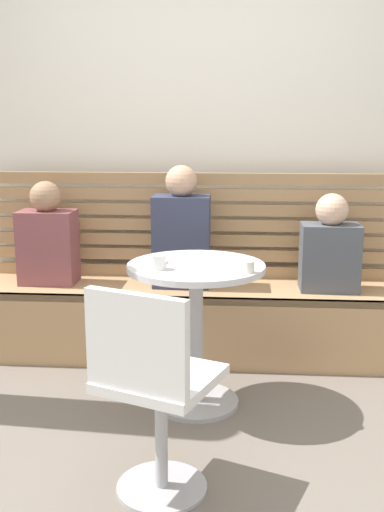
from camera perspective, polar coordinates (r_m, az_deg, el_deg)
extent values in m
plane|color=#70665B|center=(2.76, -1.77, -18.47)|extent=(8.00, 8.00, 0.00)
cube|color=white|center=(4.00, 0.66, 12.96)|extent=(5.20, 0.10, 2.90)
cube|color=tan|center=(3.76, 0.17, -6.10)|extent=(2.70, 0.52, 0.44)
cube|color=#94734F|center=(3.47, -0.12, -4.23)|extent=(2.70, 0.04, 0.04)
cube|color=#A68157|center=(3.92, 0.43, -1.41)|extent=(2.65, 0.04, 0.07)
cube|color=tan|center=(3.89, 0.43, 0.15)|extent=(2.65, 0.04, 0.07)
cube|color=#A68157|center=(3.87, 0.43, 1.55)|extent=(2.65, 0.04, 0.07)
cube|color=tan|center=(3.86, 0.44, 2.97)|extent=(2.65, 0.04, 0.07)
cube|color=#A68157|center=(3.84, 0.44, 4.40)|extent=(2.65, 0.04, 0.07)
cube|color=tan|center=(3.83, 0.44, 5.83)|extent=(2.65, 0.04, 0.07)
cube|color=#A68157|center=(3.82, 0.44, 7.28)|extent=(2.65, 0.04, 0.07)
cylinder|color=#ADADB2|center=(3.21, 0.37, -13.52)|extent=(0.44, 0.44, 0.02)
cylinder|color=#ADADB2|center=(3.07, 0.38, -7.56)|extent=(0.07, 0.07, 0.69)
cylinder|color=silver|center=(2.97, 0.39, -1.05)|extent=(0.68, 0.68, 0.03)
cylinder|color=#ADADB2|center=(2.57, -2.85, -20.88)|extent=(0.36, 0.36, 0.02)
cylinder|color=#ADADB2|center=(2.46, -2.90, -16.66)|extent=(0.05, 0.05, 0.45)
cube|color=silver|center=(2.35, -2.97, -11.43)|extent=(0.52, 0.52, 0.04)
cube|color=silver|center=(2.14, -5.27, -8.16)|extent=(0.39, 0.19, 0.36)
cube|color=#333851|center=(3.66, -0.99, 1.41)|extent=(0.34, 0.22, 0.55)
sphere|color=tan|center=(3.60, -1.01, 7.05)|extent=(0.19, 0.19, 0.19)
cube|color=brown|center=(3.83, -13.39, 0.82)|extent=(0.34, 0.22, 0.45)
sphere|color=#A37A5B|center=(3.78, -13.63, 5.44)|extent=(0.19, 0.19, 0.19)
cube|color=#4C515B|center=(3.67, 12.82, -0.12)|extent=(0.34, 0.22, 0.40)
sphere|color=#DBB293|center=(3.62, 13.04, 4.27)|extent=(0.19, 0.19, 0.19)
cylinder|color=white|center=(2.86, -3.26, -0.58)|extent=(0.08, 0.08, 0.07)
cylinder|color=silver|center=(2.80, 5.32, -1.03)|extent=(0.06, 0.06, 0.05)
cylinder|color=white|center=(3.00, -3.94, -0.52)|extent=(0.17, 0.17, 0.01)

